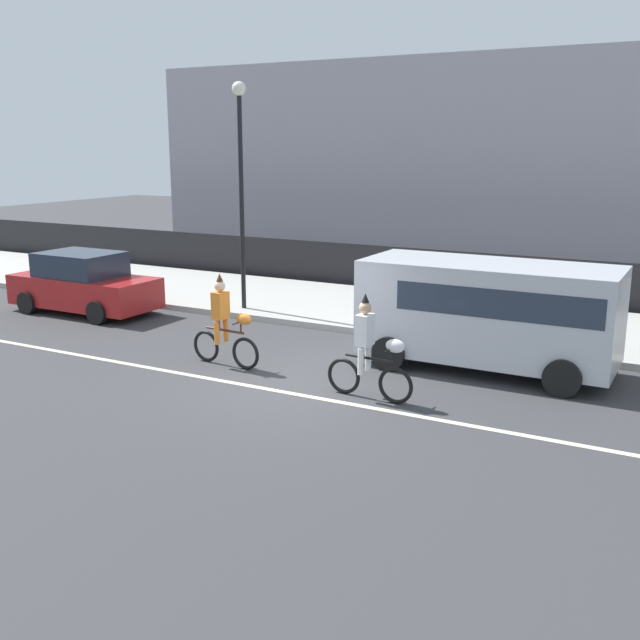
{
  "coord_description": "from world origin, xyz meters",
  "views": [
    {
      "loc": [
        6.86,
        -11.72,
        4.47
      ],
      "look_at": [
        -0.16,
        1.2,
        1.0
      ],
      "focal_mm": 42.0,
      "sensor_mm": 36.0,
      "label": 1
    }
  ],
  "objects": [
    {
      "name": "fence_line",
      "position": [
        0.0,
        9.4,
        0.7
      ],
      "size": [
        40.0,
        0.08,
        1.4
      ],
      "primitive_type": "cube",
      "color": "black",
      "rests_on": "ground"
    },
    {
      "name": "street_lamp_post",
      "position": [
        -4.37,
        4.65,
        3.99
      ],
      "size": [
        0.36,
        0.36,
        5.86
      ],
      "color": "black",
      "rests_on": "sidewalk_curb"
    },
    {
      "name": "parked_car_red",
      "position": [
        -8.23,
        2.68,
        0.78
      ],
      "size": [
        4.1,
        1.92,
        1.64
      ],
      "color": "#AD1E1E",
      "rests_on": "ground"
    },
    {
      "name": "sidewalk_curb",
      "position": [
        0.0,
        6.5,
        0.07
      ],
      "size": [
        60.0,
        5.0,
        0.15
      ],
      "primitive_type": "cube",
      "color": "#ADAAA3",
      "rests_on": "ground"
    },
    {
      "name": "parade_cyclist_orange",
      "position": [
        -1.93,
        0.4,
        0.84
      ],
      "size": [
        1.72,
        0.5,
        1.92
      ],
      "color": "black",
      "rests_on": "ground"
    },
    {
      "name": "parade_cyclist_zebra",
      "position": [
        1.54,
        -0.06,
        0.84
      ],
      "size": [
        1.72,
        0.5,
        1.92
      ],
      "color": "black",
      "rests_on": "ground"
    },
    {
      "name": "ground_plane",
      "position": [
        0.0,
        0.0,
        0.0
      ],
      "size": [
        80.0,
        80.0,
        0.0
      ],
      "primitive_type": "plane",
      "color": "#38383A"
    },
    {
      "name": "road_centre_line",
      "position": [
        0.0,
        -0.5,
        0.0
      ],
      "size": [
        36.0,
        0.14,
        0.01
      ],
      "primitive_type": "cube",
      "color": "beige",
      "rests_on": "ground"
    },
    {
      "name": "building_backdrop",
      "position": [
        -0.45,
        18.0,
        3.76
      ],
      "size": [
        28.0,
        8.0,
        7.51
      ],
      "primitive_type": "cube",
      "color": "#99939E",
      "rests_on": "ground"
    },
    {
      "name": "parked_van_silver",
      "position": [
        2.93,
        2.7,
        1.28
      ],
      "size": [
        5.0,
        2.22,
        2.18
      ],
      "color": "silver",
      "rests_on": "ground"
    }
  ]
}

